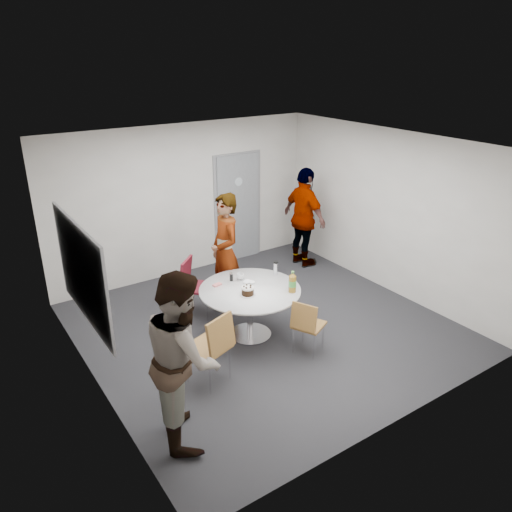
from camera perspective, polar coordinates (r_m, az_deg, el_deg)
floor at (r=7.54m, az=0.98°, el=-8.09°), size 5.00×5.00×0.00m
ceiling at (r=6.58m, az=1.14°, el=12.54°), size 5.00×5.00×0.00m
wall_back at (r=9.00m, az=-8.16°, el=6.28°), size 5.00×0.00×5.00m
wall_left at (r=5.99m, az=-18.97°, el=-3.42°), size 0.00×5.00×5.00m
wall_right at (r=8.55m, az=14.96°, el=4.86°), size 0.00×5.00×5.00m
wall_front at (r=5.30m, az=16.86°, el=-6.70°), size 5.00×0.00×5.00m
door at (r=9.59m, az=-2.09°, el=5.50°), size 1.02×0.17×2.12m
whiteboard at (r=6.14m, az=-19.26°, el=-1.80°), size 0.04×1.90×1.25m
table at (r=7.04m, az=-0.48°, el=-4.50°), size 1.43×1.43×1.06m
chair_near_left at (r=6.10m, az=-4.88°, el=-9.83°), size 0.59×0.62×0.96m
chair_near_right at (r=6.73m, az=5.81°, el=-7.59°), size 0.53×0.51×0.79m
chair_far at (r=7.69m, az=-7.18°, el=-2.90°), size 0.64×0.64×0.92m
person_main at (r=7.73m, az=-3.53°, el=0.42°), size 0.54×0.74×1.87m
person_left at (r=5.23m, az=-8.34°, el=-11.37°), size 0.96×1.10×1.90m
person_right at (r=9.33m, az=5.56°, el=4.36°), size 0.46×1.10×1.88m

